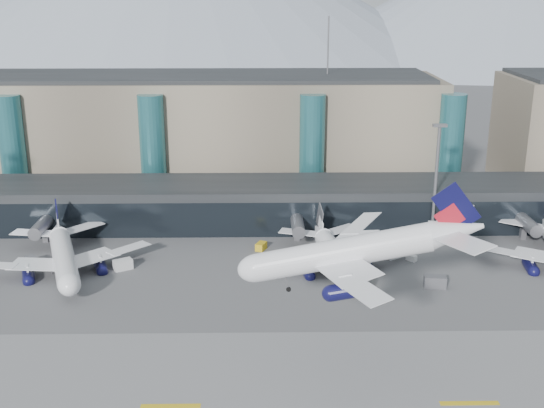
{
  "coord_description": "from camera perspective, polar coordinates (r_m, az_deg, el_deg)",
  "views": [
    {
      "loc": [
        -7.75,
        -93.28,
        53.32
      ],
      "look_at": [
        -5.73,
        32.0,
        13.18
      ],
      "focal_mm": 45.0,
      "sensor_mm": 36.0,
      "label": 1
    }
  ],
  "objects": [
    {
      "name": "jet_parked_left",
      "position": [
        140.47,
        -17.15,
        -3.43
      ],
      "size": [
        34.48,
        36.58,
        11.76
      ],
      "rotation": [
        0.0,
        0.0,
        1.91
      ],
      "color": "white",
      "rests_on": "ground"
    },
    {
      "name": "veh_d",
      "position": [
        142.26,
        10.13,
        -4.18
      ],
      "size": [
        3.27,
        2.78,
        1.65
      ],
      "primitive_type": "cube",
      "rotation": [
        0.0,
        0.0,
        0.52
      ],
      "color": "silver",
      "rests_on": "ground"
    },
    {
      "name": "lightmast_mid",
      "position": [
        151.32,
        13.57,
        2.36
      ],
      "size": [
        3.0,
        1.2,
        25.6
      ],
      "color": "slate",
      "rests_on": "ground"
    },
    {
      "name": "hero_jet",
      "position": [
        95.49,
        7.91,
        -3.24
      ],
      "size": [
        35.91,
        36.01,
        11.68
      ],
      "rotation": [
        0.0,
        -0.23,
        -0.12
      ],
      "color": "white",
      "rests_on": "ground"
    },
    {
      "name": "veh_a",
      "position": [
        137.9,
        -12.36,
        -4.97
      ],
      "size": [
        4.1,
        3.51,
        2.01
      ],
      "primitive_type": "cube",
      "rotation": [
        0.0,
        0.0,
        0.51
      ],
      "color": "silver",
      "rests_on": "ground"
    },
    {
      "name": "veh_h",
      "position": [
        130.57,
        6.6,
        -5.91
      ],
      "size": [
        4.72,
        4.16,
        2.32
      ],
      "primitive_type": "cube",
      "rotation": [
        0.0,
        0.0,
        0.58
      ],
      "color": "gold",
      "rests_on": "ground"
    },
    {
      "name": "veh_b",
      "position": [
        144.49,
        -0.92,
        -3.56
      ],
      "size": [
        2.62,
        3.18,
        1.58
      ],
      "primitive_type": "cube",
      "rotation": [
        0.0,
        0.0,
        1.17
      ],
      "color": "gold",
      "rests_on": "ground"
    },
    {
      "name": "veh_f",
      "position": [
        144.58,
        -19.47,
        -4.54
      ],
      "size": [
        3.54,
        3.84,
        1.92
      ],
      "primitive_type": "cube",
      "rotation": [
        0.0,
        0.0,
        2.23
      ],
      "color": "#4C4D52",
      "rests_on": "ground"
    },
    {
      "name": "ground",
      "position": [
        107.72,
        3.4,
        -11.94
      ],
      "size": [
        900.0,
        900.0,
        0.0
      ],
      "primitive_type": "plane",
      "color": "#515154",
      "rests_on": "ground"
    },
    {
      "name": "teal_towers",
      "position": [
        171.99,
        -3.32,
        4.52
      ],
      "size": [
        116.4,
        19.4,
        46.0
      ],
      "color": "#296B73",
      "rests_on": "ground"
    },
    {
      "name": "runway_strip",
      "position": [
        95.02,
        4.08,
        -16.41
      ],
      "size": [
        400.0,
        40.0,
        0.04
      ],
      "primitive_type": "cube",
      "color": "slate",
      "rests_on": "ground"
    },
    {
      "name": "concourse",
      "position": [
        158.74,
        1.91,
        0.02
      ],
      "size": [
        170.0,
        27.0,
        10.0
      ],
      "color": "black",
      "rests_on": "ground"
    },
    {
      "name": "veh_g",
      "position": [
        141.83,
        11.6,
        -4.44
      ],
      "size": [
        2.31,
        2.26,
        1.19
      ],
      "primitive_type": "cube",
      "rotation": [
        0.0,
        0.0,
        -0.75
      ],
      "color": "silver",
      "rests_on": "ground"
    },
    {
      "name": "terminal_main",
      "position": [
        187.94,
        -6.2,
        6.03
      ],
      "size": [
        130.0,
        30.0,
        31.0
      ],
      "color": "gray",
      "rests_on": "ground"
    },
    {
      "name": "veh_c",
      "position": [
        130.53,
        13.48,
        -6.34
      ],
      "size": [
        4.23,
        2.58,
        2.23
      ],
      "primitive_type": "cube",
      "rotation": [
        0.0,
        0.0,
        -0.12
      ],
      "color": "#4C4D52",
      "rests_on": "ground"
    },
    {
      "name": "jet_parked_mid",
      "position": [
        135.69,
        5.24,
        -3.61
      ],
      "size": [
        32.77,
        33.16,
        10.71
      ],
      "rotation": [
        0.0,
        0.0,
        1.74
      ],
      "color": "white",
      "rests_on": "ground"
    },
    {
      "name": "runway_markings",
      "position": [
        95.0,
        4.08,
        -16.39
      ],
      "size": [
        128.0,
        1.0,
        0.02
      ],
      "color": "gold",
      "rests_on": "ground"
    }
  ]
}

